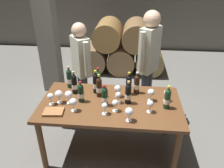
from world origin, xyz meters
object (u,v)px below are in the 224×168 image
at_px(wine_bottle_9, 99,87).
at_px(sommelier_presenting, 149,59).
at_px(wine_bottle_10, 98,79).
at_px(wine_glass_3, 129,112).
at_px(dining_table, 110,109).
at_px(wine_glass_9, 59,94).
at_px(wine_bottle_6, 105,97).
at_px(taster_seated_left, 81,65).
at_px(wine_glass_0, 73,102).
at_px(wine_glass_8, 50,97).
at_px(wine_glass_2, 115,103).
at_px(wine_glass_10, 151,93).
at_px(wine_bottle_5, 74,84).
at_px(wine_glass_7, 118,95).
at_px(wine_bottle_8, 96,83).
at_px(wine_glass_5, 69,95).
at_px(wine_glass_4, 105,106).
at_px(wine_bottle_4, 81,93).
at_px(wine_glass_11, 118,89).
at_px(tasting_notebook, 53,112).
at_px(wine_bottle_3, 137,84).
at_px(wine_glass_6, 150,104).
at_px(wine_bottle_1, 128,94).
at_px(wine_glass_1, 167,93).
at_px(wine_bottle_2, 129,85).
at_px(wine_bottle_0, 69,78).
at_px(wine_bottle_7, 167,99).

height_order(wine_bottle_9, sommelier_presenting, sommelier_presenting).
distance_m(wine_bottle_10, wine_glass_3, 0.81).
relative_size(dining_table, wine_glass_9, 10.35).
relative_size(wine_bottle_6, taster_seated_left, 0.18).
bearing_deg(wine_glass_0, wine_glass_3, -11.15).
xyz_separation_m(wine_glass_8, wine_glass_9, (0.09, 0.05, 0.01)).
xyz_separation_m(wine_glass_2, wine_glass_10, (0.41, 0.26, 0.01)).
bearing_deg(wine_bottle_5, wine_glass_7, -16.99).
relative_size(wine_bottle_8, wine_glass_2, 2.14).
relative_size(wine_bottle_10, wine_glass_5, 1.75).
bearing_deg(wine_glass_4, wine_bottle_4, 144.59).
bearing_deg(wine_glass_11, tasting_notebook, -149.17).
relative_size(wine_bottle_9, wine_glass_5, 1.85).
xyz_separation_m(wine_bottle_3, wine_glass_0, (-0.71, -0.47, -0.01)).
xyz_separation_m(wine_glass_6, tasting_notebook, (-1.08, -0.12, -0.09)).
xyz_separation_m(wine_bottle_1, wine_bottle_10, (-0.41, 0.34, -0.00)).
height_order(wine_bottle_1, wine_bottle_9, wine_bottle_9).
bearing_deg(wine_glass_3, wine_glass_4, 160.33).
bearing_deg(wine_glass_7, wine_bottle_6, -155.59).
relative_size(wine_bottle_9, wine_bottle_10, 1.06).
distance_m(wine_glass_9, taster_seated_left, 0.78).
relative_size(dining_table, wine_glass_7, 11.80).
bearing_deg(wine_glass_11, wine_glass_9, -163.78).
distance_m(wine_glass_10, tasting_notebook, 1.16).
relative_size(wine_bottle_8, wine_glass_1, 2.14).
xyz_separation_m(wine_glass_10, tasting_notebook, (-1.10, -0.36, -0.10)).
distance_m(wine_glass_3, wine_glass_4, 0.29).
relative_size(wine_bottle_2, wine_glass_6, 2.09).
distance_m(wine_glass_8, sommelier_presenting, 1.46).
bearing_deg(wine_glass_9, wine_glass_8, -151.21).
relative_size(wine_bottle_6, wine_glass_11, 1.72).
bearing_deg(taster_seated_left, sommelier_presenting, 1.76).
bearing_deg(wine_bottle_9, wine_glass_11, 2.47).
distance_m(wine_glass_10, wine_glass_11, 0.41).
relative_size(wine_bottle_10, tasting_notebook, 1.31).
bearing_deg(wine_bottle_0, wine_glass_8, -105.39).
relative_size(wine_glass_8, wine_glass_9, 0.91).
relative_size(wine_glass_0, wine_glass_1, 1.10).
relative_size(wine_bottle_0, wine_bottle_6, 1.14).
xyz_separation_m(wine_bottle_9, sommelier_presenting, (0.63, 0.61, 0.15)).
xyz_separation_m(wine_bottle_5, tasting_notebook, (-0.14, -0.45, -0.12)).
bearing_deg(wine_glass_1, wine_bottle_9, 178.04).
bearing_deg(wine_glass_10, wine_glass_8, -170.79).
relative_size(wine_glass_5, wine_glass_10, 1.03).
height_order(wine_bottle_3, wine_bottle_7, wine_bottle_3).
bearing_deg(wine_glass_4, taster_seated_left, 115.95).
relative_size(wine_bottle_4, wine_glass_3, 1.68).
relative_size(wine_glass_1, wine_glass_7, 1.02).
xyz_separation_m(wine_bottle_8, wine_bottle_10, (0.01, 0.13, -0.01)).
xyz_separation_m(wine_glass_3, wine_glass_9, (-0.84, 0.28, 0.00)).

